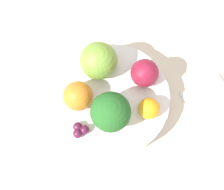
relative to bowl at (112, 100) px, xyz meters
The scene contains 10 objects.
ground_plane 0.04m from the bowl, ahead, with size 6.00×6.00×0.00m, color gray.
table_surface 0.03m from the bowl, ahead, with size 1.20×1.20×0.02m.
bowl is the anchor object (origin of this frame).
broccoli 0.07m from the bowl, 29.23° to the left, with size 0.06×0.06×0.07m.
apple_red 0.08m from the bowl, 124.89° to the right, with size 0.06×0.06×0.06m.
apple_green 0.08m from the bowl, 154.44° to the left, with size 0.05×0.05×0.05m.
orange_front 0.08m from the bowl, 99.51° to the left, with size 0.04×0.04×0.04m.
orange_back 0.07m from the bowl, 51.39° to the right, with size 0.05×0.05×0.05m.
grape_cluster 0.08m from the bowl, ahead, with size 0.03×0.03×0.02m.
spoon 0.17m from the bowl, 132.48° to the left, with size 0.08×0.06×0.01m.
Camera 1 is at (0.13, 0.08, 0.56)m, focal length 50.00 mm.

